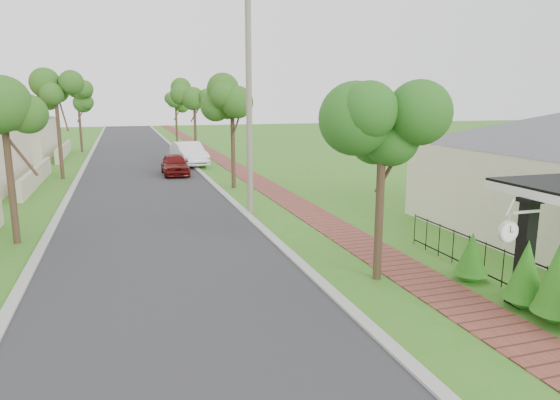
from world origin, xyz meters
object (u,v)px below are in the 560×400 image
near_tree (383,130)px  utility_pole (249,101)px  parked_car_white (189,154)px  station_clock (509,230)px  parked_car_red (175,165)px  porch_post (524,258)px

near_tree → utility_pole: size_ratio=0.55×
parked_car_white → station_clock: (3.28, -27.17, 1.14)m
parked_car_red → parked_car_white: parked_car_white is taller
parked_car_white → near_tree: 24.54m
near_tree → station_clock: (1.48, -2.90, -1.96)m
parked_car_red → near_tree: (3.20, -20.03, 3.26)m
near_tree → utility_pole: utility_pole is taller
parked_car_white → utility_pole: size_ratio=0.55×
parked_car_white → near_tree: size_ratio=1.01×
porch_post → parked_car_white: (-4.15, 26.77, -0.31)m
porch_post → utility_pole: utility_pole is taller
porch_post → station_clock: 1.26m
porch_post → parked_car_white: 27.09m
utility_pole → near_tree: bearing=-81.3°
utility_pole → station_clock: (2.78, -11.40, -2.61)m
parked_car_red → station_clock: size_ratio=3.56×
parked_car_red → station_clock: 23.44m
parked_car_white → utility_pole: utility_pole is taller
porch_post → station_clock: bearing=-155.2°
parked_car_red → utility_pole: 12.32m
parked_car_red → station_clock: bearing=-78.4°
porch_post → parked_car_red: (-5.55, 22.53, -0.47)m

